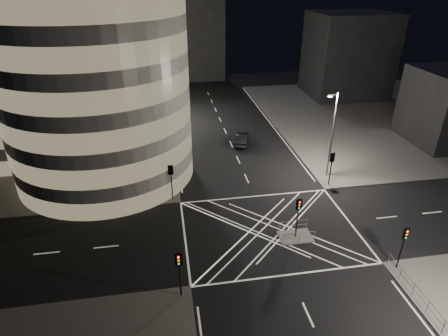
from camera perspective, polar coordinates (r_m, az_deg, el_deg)
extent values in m
plane|color=black|center=(36.08, 6.98, -9.32)|extent=(120.00, 120.00, 0.00)
cube|color=#4A4846|center=(61.86, -27.77, 4.09)|extent=(42.00, 42.00, 0.15)
cube|color=#4A4846|center=(69.79, 24.26, 7.33)|extent=(42.00, 42.00, 0.15)
cube|color=slate|center=(35.48, 10.81, -10.25)|extent=(3.00, 2.00, 0.15)
cylinder|color=#97968F|center=(42.96, -19.32, 14.22)|extent=(20.00, 20.00, 25.00)
cube|color=#97968F|center=(54.89, -28.52, 15.19)|extent=(20.00, 18.00, 25.00)
cube|color=#97968F|center=(71.40, -20.96, 17.66)|extent=(24.00, 16.00, 22.00)
cube|color=black|center=(77.24, 18.32, 16.05)|extent=(14.00, 12.00, 15.00)
cube|color=black|center=(86.49, -6.50, 19.25)|extent=(18.00, 8.00, 18.00)
cylinder|color=black|center=(41.53, -10.44, -1.31)|extent=(0.32, 0.32, 3.22)
ellipsoid|color=black|center=(40.18, -10.80, 2.41)|extent=(5.00, 5.00, 5.74)
cylinder|color=black|center=(46.82, -10.49, 2.37)|extent=(0.32, 0.32, 3.50)
ellipsoid|color=black|center=(45.60, -10.82, 5.87)|extent=(4.86, 4.86, 5.59)
cylinder|color=black|center=(52.24, -10.54, 5.35)|extent=(0.32, 0.32, 3.89)
ellipsoid|color=black|center=(51.16, -10.84, 8.57)|extent=(4.23, 4.23, 4.86)
cylinder|color=black|center=(57.85, -10.56, 7.56)|extent=(0.32, 0.32, 3.85)
ellipsoid|color=black|center=(56.82, -10.85, 10.69)|extent=(5.02, 5.02, 5.77)
cylinder|color=black|center=(63.65, -10.55, 9.06)|extent=(0.32, 0.32, 3.04)
ellipsoid|color=black|center=(62.92, -10.74, 11.19)|extent=(3.50, 3.50, 4.03)
cylinder|color=black|center=(39.64, -7.96, -2.79)|extent=(0.12, 0.12, 3.00)
cube|color=black|center=(38.69, -8.14, -0.31)|extent=(0.28, 0.22, 0.90)
cube|color=black|center=(38.69, -8.14, -0.31)|extent=(0.55, 0.04, 1.10)
cylinder|color=black|center=(28.73, -6.72, -16.57)|extent=(0.12, 0.12, 3.00)
cube|color=black|center=(27.41, -6.95, -13.65)|extent=(0.28, 0.22, 0.90)
cube|color=black|center=(27.41, -6.95, -13.65)|extent=(0.55, 0.04, 1.10)
cylinder|color=black|center=(43.45, 15.86, -0.75)|extent=(0.12, 0.12, 3.00)
cube|color=black|center=(42.59, 16.20, 1.56)|extent=(0.28, 0.22, 0.90)
cube|color=black|center=(42.59, 16.20, 1.56)|extent=(0.55, 0.04, 1.10)
cylinder|color=black|center=(33.80, 25.27, -11.66)|extent=(0.12, 0.12, 3.00)
cube|color=black|center=(32.68, 25.96, -8.99)|extent=(0.28, 0.22, 0.90)
cube|color=black|center=(32.68, 25.96, -8.99)|extent=(0.55, 0.04, 1.10)
cylinder|color=black|center=(34.54, 11.04, -8.18)|extent=(0.12, 0.12, 3.00)
cube|color=black|center=(33.45, 11.34, -5.48)|extent=(0.28, 0.22, 0.90)
cube|color=black|center=(33.45, 11.34, -5.48)|extent=(0.55, 0.04, 1.10)
cylinder|color=slate|center=(42.74, -9.50, 4.70)|extent=(0.20, 0.20, 10.00)
cylinder|color=slate|center=(41.10, -9.40, 10.98)|extent=(0.90, 0.10, 0.10)
cube|color=slate|center=(41.13, -8.75, 10.89)|extent=(0.50, 0.25, 0.18)
cube|color=white|center=(41.16, -8.74, 10.75)|extent=(0.42, 0.20, 0.05)
cylinder|color=slate|center=(59.74, -9.85, 11.38)|extent=(0.20, 0.20, 10.00)
cylinder|color=slate|center=(58.59, -9.79, 15.97)|extent=(0.90, 0.10, 0.10)
cube|color=slate|center=(58.61, -9.32, 15.91)|extent=(0.50, 0.25, 0.18)
cube|color=white|center=(58.63, -9.32, 15.80)|extent=(0.42, 0.20, 0.05)
cylinder|color=slate|center=(44.06, 16.13, 4.68)|extent=(0.20, 0.20, 10.00)
cylinder|color=slate|center=(42.28, 16.44, 10.70)|extent=(0.90, 0.10, 0.10)
cube|color=slate|center=(42.12, 15.86, 10.57)|extent=(0.50, 0.25, 0.18)
cube|color=white|center=(42.15, 15.84, 10.42)|extent=(0.42, 0.20, 0.05)
cube|color=slate|center=(31.18, 29.54, -19.05)|extent=(0.06, 11.70, 1.10)
cube|color=slate|center=(34.44, 11.40, -10.32)|extent=(2.80, 0.06, 1.10)
cube|color=slate|center=(35.77, 10.42, -8.59)|extent=(2.80, 0.06, 1.10)
imported|color=black|center=(52.76, 2.73, 4.49)|extent=(2.98, 5.06, 1.58)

